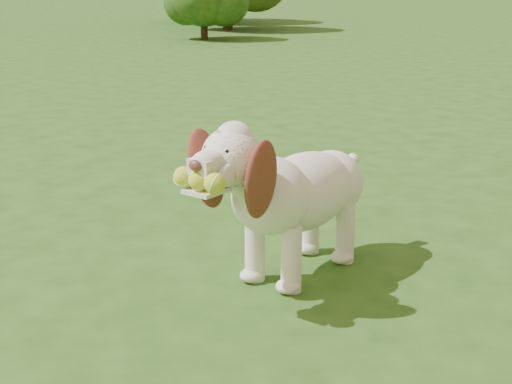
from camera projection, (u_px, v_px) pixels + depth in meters
The scene contains 2 objects.
ground at pixel (206, 284), 3.16m from camera, with size 80.00×80.00×0.00m, color #234714.
dog at pixel (290, 189), 3.12m from camera, with size 0.44×1.09×0.71m.
Camera 1 is at (1.68, -2.40, 1.26)m, focal length 55.00 mm.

